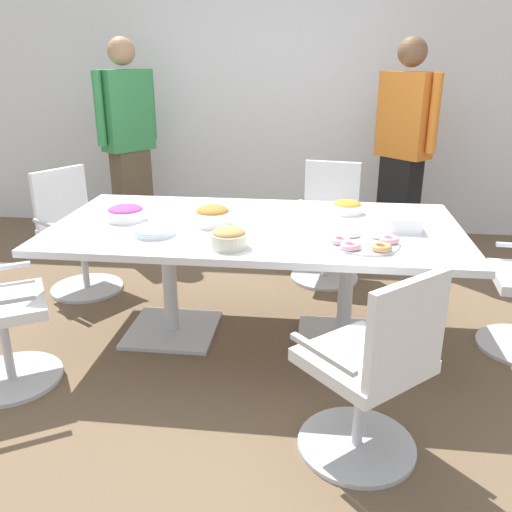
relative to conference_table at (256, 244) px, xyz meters
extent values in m
cube|color=brown|center=(0.00, 0.00, -0.63)|extent=(10.00, 10.00, 0.01)
cube|color=white|center=(0.00, 2.40, 0.77)|extent=(8.00, 0.10, 2.80)
cube|color=silver|center=(0.00, 0.00, 0.10)|extent=(2.40, 1.20, 0.04)
cube|color=silver|center=(-0.55, 0.00, -0.61)|extent=(0.56, 0.56, 0.02)
cylinder|color=silver|center=(-0.55, 0.00, -0.26)|extent=(0.09, 0.09, 0.69)
cube|color=silver|center=(0.55, 0.00, -0.61)|extent=(0.56, 0.56, 0.02)
cylinder|color=silver|center=(0.55, 0.00, -0.26)|extent=(0.09, 0.09, 0.69)
cylinder|color=silver|center=(-1.29, -0.66, -0.61)|extent=(0.74, 0.74, 0.02)
cylinder|color=silver|center=(-1.29, -0.66, -0.40)|extent=(0.05, 0.05, 0.41)
cylinder|color=silver|center=(0.58, -0.98, -0.61)|extent=(0.76, 0.76, 0.02)
cylinder|color=silver|center=(0.58, -0.98, -0.40)|extent=(0.05, 0.05, 0.41)
cube|color=white|center=(0.58, -0.98, -0.17)|extent=(0.65, 0.65, 0.06)
cube|color=white|center=(0.73, -1.14, 0.07)|extent=(0.35, 0.33, 0.42)
cube|color=silver|center=(0.40, -1.15, -0.05)|extent=(0.27, 0.29, 0.02)
cube|color=silver|center=(0.76, -0.82, -0.05)|extent=(0.27, 0.29, 0.02)
cylinder|color=silver|center=(0.44, 1.01, -0.61)|extent=(0.62, 0.62, 0.02)
cylinder|color=silver|center=(0.44, 1.01, -0.40)|extent=(0.05, 0.05, 0.41)
cube|color=white|center=(0.44, 1.01, -0.17)|extent=(0.53, 0.53, 0.06)
cube|color=white|center=(0.47, 1.22, 0.07)|extent=(0.44, 0.11, 0.42)
cube|color=silver|center=(0.68, 0.97, -0.05)|extent=(0.09, 0.37, 0.02)
cube|color=silver|center=(0.19, 1.05, -0.05)|extent=(0.09, 0.37, 0.02)
cylinder|color=silver|center=(-1.38, 0.58, -0.61)|extent=(0.74, 0.74, 0.02)
cylinder|color=silver|center=(-1.38, 0.58, -0.40)|extent=(0.05, 0.05, 0.41)
cube|color=white|center=(-1.38, 0.58, -0.17)|extent=(0.63, 0.63, 0.06)
cube|color=white|center=(-1.56, 0.69, 0.07)|extent=(0.26, 0.39, 0.42)
cube|color=silver|center=(-1.25, 0.79, -0.05)|extent=(0.33, 0.22, 0.02)
cube|color=silver|center=(-1.51, 0.37, -0.05)|extent=(0.33, 0.22, 0.02)
cube|color=brown|center=(-1.37, 1.73, -0.19)|extent=(0.35, 0.38, 0.88)
cube|color=#388C4C|center=(-1.37, 1.73, 0.60)|extent=(0.44, 0.48, 0.70)
sphere|color=tan|center=(-1.37, 1.73, 1.10)|extent=(0.24, 0.24, 0.24)
cylinder|color=#388C4C|center=(-1.21, 1.94, 0.64)|extent=(0.11, 0.11, 0.63)
cylinder|color=#388C4C|center=(-1.53, 1.52, 0.64)|extent=(0.11, 0.11, 0.63)
cube|color=black|center=(1.06, 1.67, -0.19)|extent=(0.37, 0.37, 0.88)
cube|color=orange|center=(1.06, 1.67, 0.60)|extent=(0.47, 0.47, 0.69)
sphere|color=brown|center=(1.06, 1.67, 1.09)|extent=(0.24, 0.24, 0.24)
cylinder|color=orange|center=(1.25, 1.49, 0.63)|extent=(0.11, 0.11, 0.62)
cylinder|color=orange|center=(0.87, 1.86, 0.63)|extent=(0.11, 0.11, 0.62)
cylinder|color=white|center=(0.55, 0.32, 0.15)|extent=(0.20, 0.20, 0.06)
ellipsoid|color=orange|center=(0.55, 0.32, 0.18)|extent=(0.17, 0.17, 0.05)
cylinder|color=white|center=(-0.25, -0.04, 0.17)|extent=(0.22, 0.22, 0.08)
ellipsoid|color=#AD702D|center=(-0.25, -0.04, 0.21)|extent=(0.19, 0.19, 0.08)
cylinder|color=beige|center=(-0.09, -0.42, 0.16)|extent=(0.20, 0.20, 0.08)
ellipsoid|color=tan|center=(-0.09, -0.42, 0.20)|extent=(0.17, 0.17, 0.07)
cylinder|color=white|center=(-0.80, 0.00, 0.16)|extent=(0.24, 0.24, 0.06)
ellipsoid|color=#9E3D8E|center=(-0.80, 0.00, 0.19)|extent=(0.21, 0.21, 0.06)
cylinder|color=white|center=(0.62, -0.30, 0.13)|extent=(0.36, 0.36, 0.01)
torus|color=pink|center=(0.75, -0.27, 0.15)|extent=(0.11, 0.11, 0.03)
torus|color=white|center=(0.70, -0.20, 0.15)|extent=(0.11, 0.11, 0.03)
torus|color=white|center=(0.55, -0.19, 0.15)|extent=(0.11, 0.11, 0.03)
torus|color=pink|center=(0.49, -0.32, 0.15)|extent=(0.11, 0.11, 0.03)
torus|color=pink|center=(0.54, -0.40, 0.15)|extent=(0.11, 0.11, 0.03)
torus|color=tan|center=(0.69, -0.40, 0.15)|extent=(0.11, 0.11, 0.03)
cylinder|color=white|center=(-0.55, -0.26, 0.13)|extent=(0.23, 0.23, 0.01)
cylinder|color=silver|center=(-0.55, -0.26, 0.13)|extent=(0.23, 0.23, 0.01)
cylinder|color=white|center=(-0.55, -0.26, 0.14)|extent=(0.23, 0.23, 0.01)
cylinder|color=silver|center=(-0.55, -0.26, 0.15)|extent=(0.23, 0.23, 0.01)
cylinder|color=white|center=(-0.55, -0.26, 0.15)|extent=(0.23, 0.23, 0.01)
cylinder|color=silver|center=(-0.55, -0.26, 0.16)|extent=(0.23, 0.23, 0.01)
cylinder|color=white|center=(-0.55, -0.26, 0.16)|extent=(0.23, 0.23, 0.01)
cube|color=white|center=(0.86, -0.01, 0.17)|extent=(0.18, 0.18, 0.09)
camera|label=1|loc=(0.36, -3.04, 1.07)|focal=37.79mm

